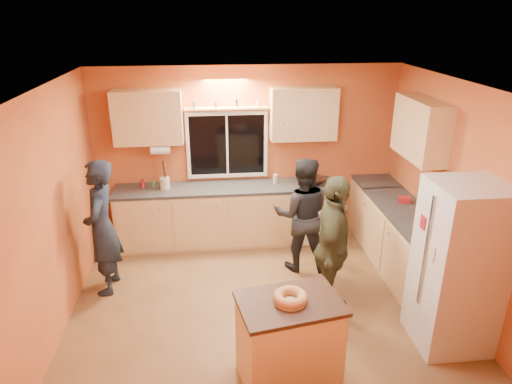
{
  "coord_description": "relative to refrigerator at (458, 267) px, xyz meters",
  "views": [
    {
      "loc": [
        -0.57,
        -4.55,
        3.33
      ],
      "look_at": [
        -0.04,
        0.4,
        1.32
      ],
      "focal_mm": 32.0,
      "sensor_mm": 36.0,
      "label": 1
    }
  ],
  "objects": [
    {
      "name": "ground",
      "position": [
        -1.89,
        0.8,
        -0.9
      ],
      "size": [
        4.5,
        4.5,
        0.0
      ],
      "primitive_type": "plane",
      "color": "brown",
      "rests_on": "ground"
    },
    {
      "name": "room_shell",
      "position": [
        -1.77,
        1.21,
        0.72
      ],
      "size": [
        4.54,
        4.04,
        2.61
      ],
      "color": "#D37036",
      "rests_on": "ground"
    },
    {
      "name": "back_counter",
      "position": [
        -1.88,
        2.5,
        -0.45
      ],
      "size": [
        4.23,
        0.62,
        0.9
      ],
      "color": "tan",
      "rests_on": "ground"
    },
    {
      "name": "right_counter",
      "position": [
        0.06,
        1.3,
        -0.45
      ],
      "size": [
        0.62,
        1.84,
        0.9
      ],
      "color": "tan",
      "rests_on": "ground"
    },
    {
      "name": "refrigerator",
      "position": [
        0.0,
        0.0,
        0.0
      ],
      "size": [
        0.72,
        0.7,
        1.8
      ],
      "primitive_type": "cube",
      "color": "silver",
      "rests_on": "ground"
    },
    {
      "name": "island",
      "position": [
        -1.79,
        -0.38,
        -0.45
      ],
      "size": [
        1.02,
        0.78,
        0.89
      ],
      "rotation": [
        0.0,
        0.0,
        0.18
      ],
      "color": "tan",
      "rests_on": "ground"
    },
    {
      "name": "bundt_pastry",
      "position": [
        -1.79,
        -0.38,
        0.04
      ],
      "size": [
        0.31,
        0.31,
        0.09
      ],
      "primitive_type": "torus",
      "color": "tan",
      "rests_on": "island"
    },
    {
      "name": "person_left",
      "position": [
        -3.79,
        1.39,
        -0.04
      ],
      "size": [
        0.43,
        0.64,
        1.71
      ],
      "primitive_type": "imported",
      "rotation": [
        0.0,
        0.0,
        -1.6
      ],
      "color": "black",
      "rests_on": "ground"
    },
    {
      "name": "person_center",
      "position": [
        -1.27,
        1.65,
        -0.11
      ],
      "size": [
        0.84,
        0.7,
        1.58
      ],
      "primitive_type": "imported",
      "rotation": [
        0.0,
        0.0,
        2.99
      ],
      "color": "black",
      "rests_on": "ground"
    },
    {
      "name": "person_right",
      "position": [
        -1.14,
        0.58,
        -0.05
      ],
      "size": [
        0.72,
        1.08,
        1.71
      ],
      "primitive_type": "imported",
      "rotation": [
        0.0,
        0.0,
        1.24
      ],
      "color": "#343924",
      "rests_on": "ground"
    },
    {
      "name": "mixing_bowl",
      "position": [
        -0.94,
        2.5,
        0.04
      ],
      "size": [
        0.47,
        0.47,
        0.09
      ],
      "primitive_type": "imported",
      "rotation": [
        0.0,
        0.0,
        0.42
      ],
      "color": "black",
      "rests_on": "back_counter"
    },
    {
      "name": "utensil_crock",
      "position": [
        -3.11,
        2.51,
        0.09
      ],
      "size": [
        0.14,
        0.14,
        0.17
      ],
      "primitive_type": "cylinder",
      "color": "beige",
      "rests_on": "back_counter"
    },
    {
      "name": "potted_plant",
      "position": [
        0.07,
        0.64,
        0.15
      ],
      "size": [
        0.31,
        0.28,
        0.31
      ],
      "primitive_type": "imported",
      "rotation": [
        0.0,
        0.0,
        -0.15
      ],
      "color": "gray",
      "rests_on": "right_counter"
    },
    {
      "name": "red_box",
      "position": [
        0.14,
        1.67,
        0.04
      ],
      "size": [
        0.19,
        0.17,
        0.07
      ],
      "primitive_type": "cube",
      "rotation": [
        0.0,
        0.0,
        -0.41
      ],
      "color": "#A3191E",
      "rests_on": "right_counter"
    }
  ]
}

